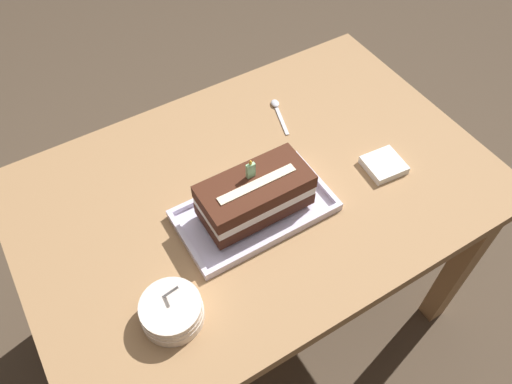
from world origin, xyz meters
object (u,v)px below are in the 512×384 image
birthday_cake (255,195)px  bowl_stack (172,311)px  foil_tray (255,212)px  serving_spoon_near_tray (277,108)px  napkin_pile (384,165)px

birthday_cake → bowl_stack: size_ratio=1.96×
foil_tray → birthday_cake: 0.07m
foil_tray → bowl_stack: 0.32m
birthday_cake → serving_spoon_near_tray: 0.38m
foil_tray → bowl_stack: (-0.28, -0.14, 0.02)m
foil_tray → napkin_pile: 0.36m
birthday_cake → napkin_pile: bearing=-7.6°
foil_tray → birthday_cake: (0.00, 0.00, 0.07)m
bowl_stack → napkin_pile: bowl_stack is taller
bowl_stack → napkin_pile: 0.65m
foil_tray → bowl_stack: size_ratio=2.83×
bowl_stack → serving_spoon_near_tray: bowl_stack is taller
napkin_pile → birthday_cake: bearing=172.4°
bowl_stack → napkin_pile: (0.64, 0.09, -0.02)m
birthday_cake → foil_tray: bearing=-90.0°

